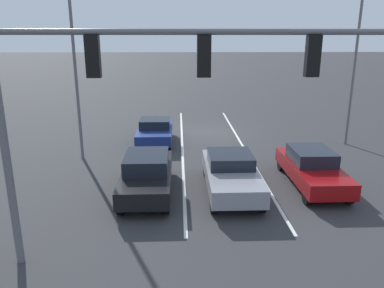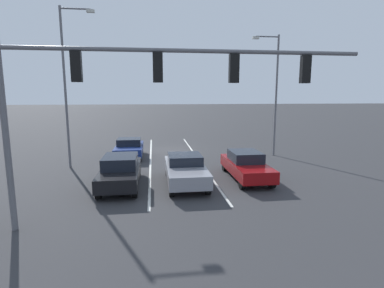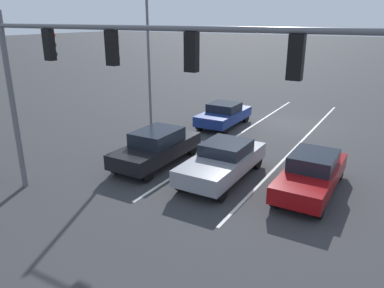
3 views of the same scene
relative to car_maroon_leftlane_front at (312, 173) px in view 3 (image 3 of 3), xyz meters
name	(u,v)px [view 3 (image 3 of 3)]	position (x,y,z in m)	size (l,w,h in m)	color
ground_plane	(287,124)	(3.45, -8.66, -0.73)	(240.00, 240.00, 0.00)	#333335
lane_stripe_left_divider	(299,143)	(1.81, -5.33, -0.73)	(0.12, 18.67, 0.01)	silver
lane_stripe_center_divider	(240,134)	(5.09, -5.33, -0.73)	(0.12, 18.67, 0.01)	silver
car_maroon_leftlane_front	(312,173)	(0.00, 0.00, 0.00)	(1.74, 4.64, 1.44)	maroon
car_black_rightlane_front	(157,147)	(6.48, 0.57, 0.05)	(1.80, 4.66, 1.52)	black
car_gray_midlane_front	(223,160)	(3.31, 0.55, 0.02)	(1.88, 4.68, 1.45)	gray
car_navy_rightlane_second	(224,114)	(6.58, -6.34, -0.03)	(1.85, 4.10, 1.36)	navy
traffic_signal_gantry	(98,65)	(5.28, 4.99, 4.08)	(11.86, 0.37, 6.34)	slate
street_lamp_right_shoulder	(151,32)	(9.80, -3.77, 4.63)	(1.98, 0.24, 9.44)	slate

